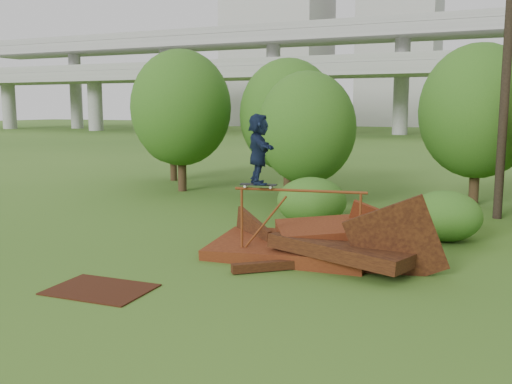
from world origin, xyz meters
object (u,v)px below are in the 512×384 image
at_px(flat_plate, 100,289).
at_px(scrap_pile, 316,245).
at_px(utility_pole, 507,56).
at_px(skater, 258,149).

bearing_deg(flat_plate, scrap_pile, 51.23).
bearing_deg(utility_pole, flat_plate, -121.82).
distance_m(scrap_pile, skater, 2.68).
relative_size(flat_plate, utility_pole, 0.19).
bearing_deg(utility_pole, skater, -122.23).
relative_size(scrap_pile, flat_plate, 2.93).
bearing_deg(flat_plate, utility_pole, 58.18).
xyz_separation_m(skater, utility_pole, (4.99, 7.92, 2.54)).
height_order(scrap_pile, skater, skater).
height_order(skater, utility_pole, utility_pole).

